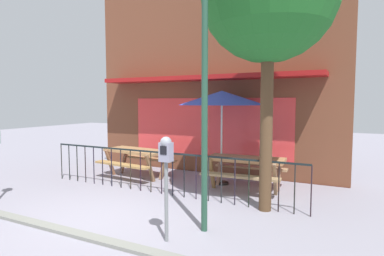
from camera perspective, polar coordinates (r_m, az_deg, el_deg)
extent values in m
plane|color=gray|center=(6.22, -14.38, -15.16)|extent=(40.00, 40.00, 0.00)
cube|color=#3D140D|center=(9.92, 3.33, -7.55)|extent=(7.64, 0.54, 0.01)
cube|color=brown|center=(9.72, 3.41, 8.96)|extent=(7.64, 0.50, 5.65)
cube|color=#D83838|center=(9.49, 2.73, 0.15)|extent=(4.97, 0.02, 1.70)
cube|color=maroon|center=(9.17, 1.85, 8.80)|extent=(6.50, 0.72, 0.12)
cube|color=black|center=(7.34, -5.42, -4.33)|extent=(6.42, 0.04, 0.04)
cylinder|color=black|center=(9.52, -21.99, -5.48)|extent=(0.02, 0.02, 0.95)
cylinder|color=black|center=(9.30, -20.81, -5.68)|extent=(0.02, 0.02, 0.95)
cylinder|color=black|center=(9.09, -19.57, -5.88)|extent=(0.02, 0.02, 0.95)
cylinder|color=black|center=(8.88, -18.27, -6.08)|extent=(0.02, 0.02, 0.95)
cylinder|color=black|center=(8.68, -16.91, -6.30)|extent=(0.02, 0.02, 0.95)
cylinder|color=black|center=(8.48, -15.48, -6.52)|extent=(0.02, 0.02, 0.95)
cylinder|color=black|center=(8.29, -13.99, -6.74)|extent=(0.02, 0.02, 0.95)
cylinder|color=black|center=(8.10, -12.42, -6.98)|extent=(0.02, 0.02, 0.95)
cylinder|color=black|center=(7.92, -10.78, -7.21)|extent=(0.02, 0.02, 0.95)
cylinder|color=black|center=(7.75, -9.06, -7.45)|extent=(0.02, 0.02, 0.95)
cylinder|color=black|center=(7.59, -7.27, -7.70)|extent=(0.02, 0.02, 0.95)
cylinder|color=black|center=(7.43, -5.39, -7.95)|extent=(0.02, 0.02, 0.95)
cylinder|color=black|center=(7.28, -3.44, -8.20)|extent=(0.02, 0.02, 0.95)
cylinder|color=black|center=(7.14, -1.40, -8.45)|extent=(0.02, 0.02, 0.95)
cylinder|color=black|center=(7.01, 0.72, -8.69)|extent=(0.02, 0.02, 0.95)
cylinder|color=black|center=(6.89, 2.93, -8.94)|extent=(0.02, 0.02, 0.95)
cylinder|color=black|center=(6.78, 5.21, -9.18)|extent=(0.02, 0.02, 0.95)
cylinder|color=black|center=(6.68, 7.56, -9.41)|extent=(0.02, 0.02, 0.95)
cylinder|color=black|center=(6.59, 9.99, -9.63)|extent=(0.02, 0.02, 0.95)
cylinder|color=black|center=(6.51, 12.48, -9.84)|extent=(0.02, 0.02, 0.95)
cylinder|color=black|center=(6.45, 15.03, -10.04)|extent=(0.02, 0.02, 0.95)
cylinder|color=black|center=(6.39, 17.63, -10.22)|extent=(0.02, 0.02, 0.95)
cylinder|color=black|center=(6.36, 20.26, -10.38)|extent=(0.02, 0.02, 0.95)
cube|color=#A1774A|center=(9.11, -9.82, -3.96)|extent=(1.87, 0.94, 0.07)
cube|color=#A67C45|center=(8.77, -12.25, -6.32)|extent=(1.82, 0.45, 0.05)
cube|color=#A57D4E|center=(9.56, -7.54, -5.35)|extent=(1.82, 0.45, 0.05)
cube|color=#8B5E43|center=(9.50, -14.22, -5.95)|extent=(0.11, 0.35, 0.78)
cube|color=brown|center=(9.88, -11.82, -5.50)|extent=(0.11, 0.35, 0.78)
cube|color=brown|center=(8.49, -7.40, -7.10)|extent=(0.11, 0.35, 0.78)
cube|color=brown|center=(8.91, -5.05, -6.52)|extent=(0.11, 0.35, 0.78)
cube|color=#A77146|center=(7.79, 9.41, -5.41)|extent=(1.84, 0.87, 0.07)
cube|color=#997A52|center=(7.33, 8.31, -8.43)|extent=(1.81, 0.37, 0.05)
cube|color=#A07C55|center=(8.37, 10.31, -6.82)|extent=(1.81, 0.37, 0.05)
cube|color=olive|center=(7.81, 3.56, -8.10)|extent=(0.09, 0.35, 0.78)
cube|color=#835C4A|center=(8.33, 4.89, -7.31)|extent=(0.09, 0.35, 0.78)
cube|color=#806246|center=(7.45, 14.41, -8.86)|extent=(0.09, 0.35, 0.78)
cube|color=#8B5F45|center=(7.99, 15.06, -7.96)|extent=(0.09, 0.35, 0.78)
cylinder|color=black|center=(8.42, 5.16, -9.60)|extent=(0.36, 0.36, 0.05)
cylinder|color=#B2C0B6|center=(8.21, 5.22, -1.90)|extent=(0.04, 0.04, 2.32)
cone|color=#2B43AF|center=(8.16, 5.27, 5.31)|extent=(2.19, 2.19, 0.36)
cylinder|color=slate|center=(4.95, -4.54, -12.82)|extent=(0.06, 0.06, 1.21)
cube|color=gray|center=(4.78, -4.60, -4.23)|extent=(0.18, 0.14, 0.28)
sphere|color=gray|center=(4.76, -4.61, -2.54)|extent=(0.17, 0.17, 0.17)
cube|color=black|center=(4.71, -5.08, -3.94)|extent=(0.11, 0.01, 0.12)
cylinder|color=#4E3622|center=(6.28, 12.97, 0.87)|extent=(0.24, 0.24, 3.38)
cylinder|color=#224734|center=(5.11, 2.23, 3.57)|extent=(0.10, 0.10, 3.99)
cube|color=gray|center=(5.68, -20.08, -17.26)|extent=(10.70, 0.20, 0.11)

